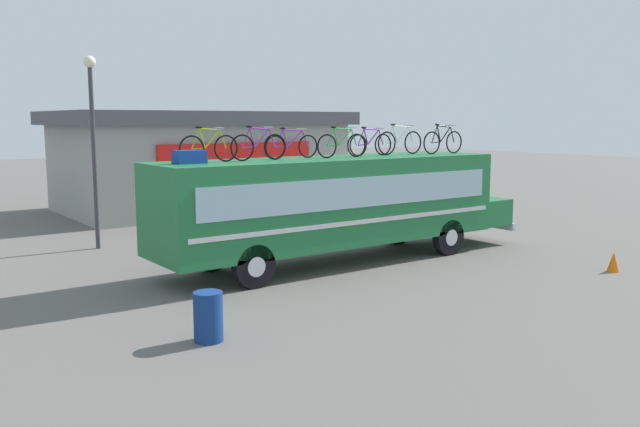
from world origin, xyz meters
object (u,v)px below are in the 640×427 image
(bus, at_px, (339,201))
(street_lamp, at_px, (93,128))
(rooftop_bicycle_5, at_px, (371,144))
(rooftop_bicycle_1, at_px, (209,147))
(rooftop_bicycle_6, at_px, (400,142))
(trash_bin, at_px, (208,317))
(luggage_bag_1, at_px, (189,157))
(rooftop_bicycle_2, at_px, (259,146))
(rooftop_bicycle_7, at_px, (443,141))
(rooftop_bicycle_3, at_px, (292,145))
(rooftop_bicycle_4, at_px, (342,144))
(traffic_cone, at_px, (613,262))

(bus, relative_size, street_lamp, 1.99)
(bus, relative_size, rooftop_bicycle_5, 7.44)
(rooftop_bicycle_1, height_order, rooftop_bicycle_6, rooftop_bicycle_6)
(rooftop_bicycle_6, relative_size, trash_bin, 1.92)
(luggage_bag_1, xyz_separation_m, rooftop_bicycle_2, (2.00, 0.04, 0.22))
(luggage_bag_1, height_order, trash_bin, luggage_bag_1)
(rooftop_bicycle_7, bearing_deg, street_lamp, 143.56)
(rooftop_bicycle_3, bearing_deg, rooftop_bicycle_6, -2.86)
(luggage_bag_1, height_order, rooftop_bicycle_2, rooftop_bicycle_2)
(rooftop_bicycle_2, height_order, trash_bin, rooftop_bicycle_2)
(rooftop_bicycle_4, relative_size, rooftop_bicycle_6, 0.96)
(rooftop_bicycle_1, relative_size, rooftop_bicycle_2, 0.97)
(rooftop_bicycle_5, xyz_separation_m, traffic_cone, (3.99, -5.53, -3.13))
(rooftop_bicycle_2, distance_m, rooftop_bicycle_5, 3.87)
(trash_bin, bearing_deg, traffic_cone, -6.55)
(rooftop_bicycle_6, distance_m, street_lamp, 9.62)
(luggage_bag_1, bearing_deg, rooftop_bicycle_3, 5.22)
(rooftop_bicycle_3, bearing_deg, rooftop_bicycle_4, -20.49)
(rooftop_bicycle_4, distance_m, rooftop_bicycle_7, 3.89)
(rooftop_bicycle_2, bearing_deg, rooftop_bicycle_4, -5.67)
(rooftop_bicycle_6, bearing_deg, traffic_cone, -63.62)
(rooftop_bicycle_3, xyz_separation_m, trash_bin, (-4.86, -4.45, -2.93))
(traffic_cone, xyz_separation_m, street_lamp, (-10.26, 11.60, 3.57))
(rooftop_bicycle_2, height_order, rooftop_bicycle_4, rooftop_bicycle_2)
(luggage_bag_1, xyz_separation_m, street_lamp, (-0.40, 6.12, 0.64))
(bus, distance_m, rooftop_bicycle_6, 3.02)
(rooftop_bicycle_6, bearing_deg, rooftop_bicycle_1, 179.64)
(rooftop_bicycle_4, height_order, rooftop_bicycle_6, rooftop_bicycle_6)
(rooftop_bicycle_4, bearing_deg, traffic_cone, -44.85)
(rooftop_bicycle_5, bearing_deg, street_lamp, 135.89)
(rooftop_bicycle_6, bearing_deg, rooftop_bicycle_2, -179.34)
(luggage_bag_1, bearing_deg, rooftop_bicycle_1, 13.02)
(rooftop_bicycle_5, bearing_deg, rooftop_bicycle_6, 2.31)
(bus, height_order, rooftop_bicycle_2, rooftop_bicycle_2)
(street_lamp, bearing_deg, traffic_cone, -48.51)
(rooftop_bicycle_3, height_order, trash_bin, rooftop_bicycle_3)
(trash_bin, bearing_deg, luggage_bag_1, 68.30)
(luggage_bag_1, distance_m, rooftop_bicycle_2, 2.01)
(rooftop_bicycle_3, bearing_deg, rooftop_bicycle_2, -168.22)
(rooftop_bicycle_3, height_order, traffic_cone, rooftop_bicycle_3)
(rooftop_bicycle_1, height_order, rooftop_bicycle_5, rooftop_bicycle_1)
(rooftop_bicycle_6, xyz_separation_m, traffic_cone, (2.76, -5.57, -3.16))
(rooftop_bicycle_5, bearing_deg, traffic_cone, -54.15)
(rooftop_bicycle_1, xyz_separation_m, rooftop_bicycle_7, (7.85, -0.55, 0.01))
(rooftop_bicycle_1, xyz_separation_m, street_lamp, (-1.00, 5.98, 0.42))
(bus, bearing_deg, rooftop_bicycle_4, -90.74)
(bus, bearing_deg, luggage_bag_1, 178.87)
(luggage_bag_1, relative_size, rooftop_bicycle_6, 0.41)
(bus, height_order, luggage_bag_1, luggage_bag_1)
(rooftop_bicycle_4, bearing_deg, rooftop_bicycle_1, 174.89)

